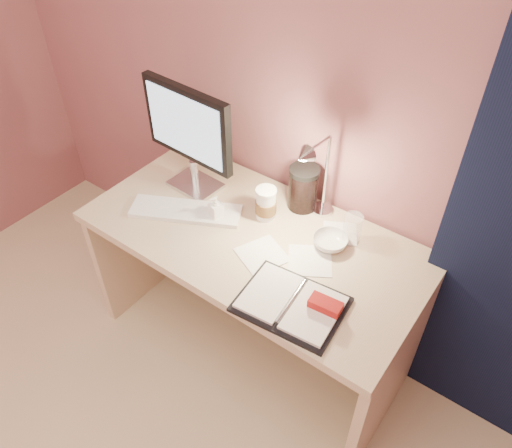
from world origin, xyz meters
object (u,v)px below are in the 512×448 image
Objects in this scene: monitor at (190,130)px; desk_lamp at (317,176)px; keyboard at (186,211)px; clear_cup at (352,229)px; bowl at (330,242)px; dark_jar at (303,190)px; desk at (264,263)px; planner at (294,304)px; lotion_bottle at (216,208)px; coffee_cup at (266,204)px.

desk_lamp is at bearing 12.50° from monitor.
keyboard is 0.70m from clear_cup.
dark_jar is (-0.22, 0.14, 0.07)m from bowl.
planner is at bearing -40.75° from desk.
clear_cup reaches higher than desk.
clear_cup reaches higher than lotion_bottle.
desk_lamp is (0.56, 0.09, -0.04)m from monitor.
lotion_bottle is (-0.52, 0.20, 0.04)m from planner.
dark_jar is at bearing 148.00° from desk_lamp.
dark_jar reaches higher than clear_cup.
planner is 0.56m from lotion_bottle.
lotion_bottle is 0.37m from dark_jar.
planner is at bearing -60.39° from desk_lamp.
coffee_cup is 0.37m from clear_cup.
lotion_bottle reaches higher than bowl.
monitor reaches higher than bowl.
planner is 2.80× the size of bowl.
coffee_cup is at bearing -178.61° from bowl.
coffee_cup reaches higher than planner.
dark_jar is at bearing 23.10° from monitor.
desk is at bearing 133.62° from planner.
bowl is (0.68, 0.03, -0.27)m from monitor.
clear_cup reaches higher than keyboard.
planner is 0.34m from bowl.
coffee_cup is 0.36× the size of desk_lamp.
coffee_cup reaches higher than desk.
lotion_bottle reaches higher than keyboard.
monitor reaches higher than desk.
desk_lamp reaches higher than keyboard.
desk_lamp is at bearing 21.99° from coffee_cup.
desk is 9.77× the size of coffee_cup.
desk is 2.89× the size of monitor.
coffee_cup is at bearing -151.83° from desk_lamp.
dark_jar reaches higher than planner.
lotion_bottle is at bearing -5.69° from keyboard.
lotion_bottle reaches higher than planner.
keyboard is 0.34m from coffee_cup.
clear_cup is at bearing 11.07° from monitor.
desk_lamp is at bearing 107.81° from planner.
desk is at bearing -158.61° from clear_cup.
planner is 0.50m from desk_lamp.
lotion_bottle is (-0.19, -0.08, 0.28)m from desk.
coffee_cup reaches higher than bowl.
clear_cup is at bearing -4.97° from keyboard.
keyboard is 1.21× the size of planner.
bowl is 0.27m from desk_lamp.
clear_cup is 0.10m from bowl.
desk is at bearing -136.32° from desk_lamp.
lotion_bottle is (-0.16, -0.13, -0.01)m from coffee_cup.
clear_cup is (0.64, 0.26, 0.05)m from keyboard.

